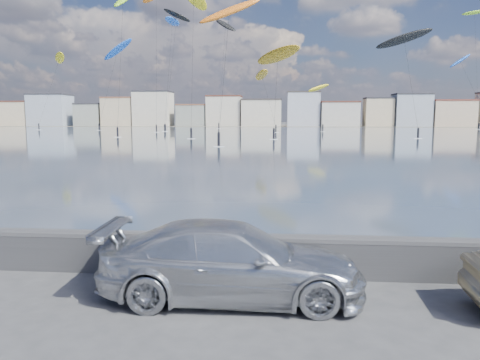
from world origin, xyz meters
name	(u,v)px	position (x,y,z in m)	size (l,w,h in m)	color
ground	(170,321)	(0.00, 0.00, 0.00)	(700.00, 700.00, 0.00)	#333335
bay_water	(271,135)	(0.00, 91.50, 0.01)	(500.00, 177.00, 0.00)	#2D3D50
far_shore_strip	(277,126)	(0.00, 200.00, 0.01)	(500.00, 60.00, 0.00)	#4C473D
seawall	(195,251)	(0.00, 2.70, 0.58)	(400.00, 0.36, 1.08)	#28282B
far_buildings	(280,112)	(1.31, 186.00, 6.03)	(240.79, 13.26, 14.60)	beige
car_silver	(232,261)	(1.07, 1.26, 0.82)	(2.29, 5.63, 1.63)	#BBBDC2
kitesurfer_0	(461,62)	(55.86, 141.54, 20.37)	(8.40, 18.16, 23.51)	blue
kitesurfer_1	(177,17)	(-27.86, 127.26, 31.90)	(8.34, 13.40, 34.89)	black
kitesurfer_3	(319,88)	(12.56, 127.61, 11.89)	(8.00, 16.74, 13.99)	yellow
kitesurfer_4	(229,13)	(-5.50, 60.52, 18.62)	(9.54, 10.25, 21.35)	orange
kitesurfer_5	(278,56)	(1.32, 79.10, 14.91)	(9.84, 11.89, 17.17)	#BF8C19
kitesurfer_9	(404,39)	(25.25, 85.91, 18.54)	(11.11, 10.29, 21.26)	black
kitesurfer_12	(123,2)	(-31.81, 92.68, 28.18)	(5.20, 18.91, 31.38)	#8CD826
kitesurfer_13	(118,50)	(-46.83, 131.21, 23.64)	(10.40, 10.52, 27.54)	blue
kitesurfer_14	(60,58)	(-69.94, 141.52, 22.69)	(8.00, 20.94, 25.11)	yellow
kitesurfer_15	(475,15)	(62.86, 151.52, 36.08)	(8.53, 8.78, 38.03)	#8CD826
kitesurfer_16	(225,26)	(-17.14, 154.11, 34.33)	(9.32, 13.19, 37.96)	black
kitesurfer_18	(262,75)	(-3.06, 114.15, 14.45)	(6.98, 11.75, 16.14)	#BF8C19
kitesurfer_19	(172,23)	(-29.53, 128.82, 30.73)	(4.18, 20.72, 32.40)	blue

